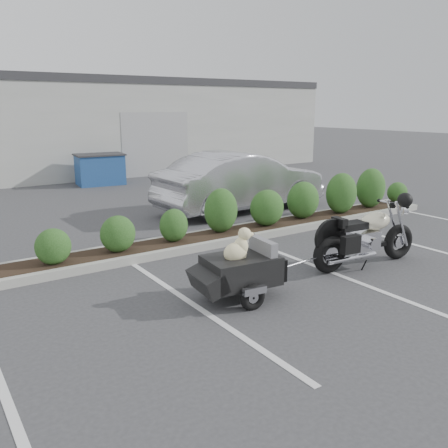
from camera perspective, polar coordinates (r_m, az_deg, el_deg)
ground at (r=8.16m, az=3.83°, el=-6.23°), size 90.00×90.00×0.00m
planter_kerb at (r=10.39m, az=0.80°, el=-1.32°), size 12.00×1.00×0.15m
building at (r=23.53m, az=-22.74°, el=10.91°), size 26.00×10.00×4.00m
motorcycle at (r=8.86m, az=16.80°, el=-1.52°), size 2.34×0.83×1.35m
pet_trailer at (r=7.05m, az=1.93°, el=-5.44°), size 1.88×1.06×1.11m
sedan at (r=13.11m, az=2.13°, el=5.16°), size 5.01×2.00×1.62m
dumpster at (r=18.18m, az=-14.69°, el=6.42°), size 1.83×1.34×1.13m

